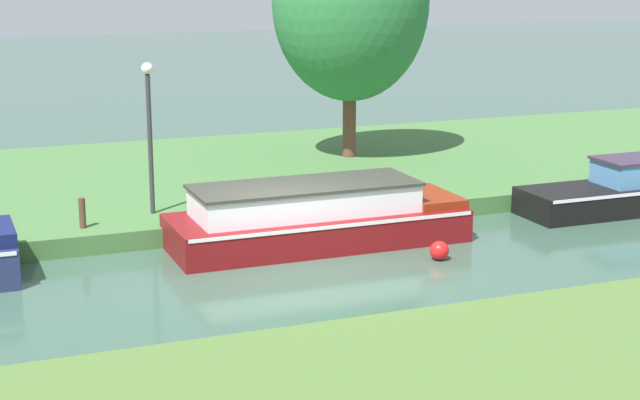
# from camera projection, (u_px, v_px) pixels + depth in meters

# --- Properties ---
(ground_plane) EXTENTS (120.00, 120.00, 0.00)m
(ground_plane) POSITION_uv_depth(u_px,v_px,m) (291.00, 265.00, 18.92)
(ground_plane) COLOR #375646
(riverbank_far) EXTENTS (72.00, 10.00, 0.40)m
(riverbank_far) POSITION_uv_depth(u_px,v_px,m) (196.00, 180.00, 25.20)
(riverbank_far) COLOR #426E38
(riverbank_far) RESTS_ON ground_plane
(maroon_narrowboat) EXTENTS (5.95, 2.12, 1.26)m
(maroon_narrowboat) POSITION_uv_depth(u_px,v_px,m) (316.00, 217.00, 20.22)
(maroon_narrowboat) COLOR maroon
(maroon_narrowboat) RESTS_ON ground_plane
(willow_tree_centre) EXTENTS (4.19, 3.59, 6.70)m
(willow_tree_centre) POSITION_uv_depth(u_px,v_px,m) (351.00, 2.00, 26.19)
(willow_tree_centre) COLOR brown
(willow_tree_centre) RESTS_ON riverbank_far
(lamp_post) EXTENTS (0.24, 0.24, 3.15)m
(lamp_post) POSITION_uv_depth(u_px,v_px,m) (149.00, 120.00, 20.70)
(lamp_post) COLOR #333338
(lamp_post) RESTS_ON riverbank_far
(mooring_post_far) EXTENTS (0.13, 0.13, 0.61)m
(mooring_post_far) POSITION_uv_depth(u_px,v_px,m) (82.00, 213.00, 19.93)
(mooring_post_far) COLOR #523627
(mooring_post_far) RESTS_ON riverbank_far
(channel_buoy) EXTENTS (0.37, 0.37, 0.37)m
(channel_buoy) POSITION_uv_depth(u_px,v_px,m) (439.00, 251.00, 19.22)
(channel_buoy) COLOR red
(channel_buoy) RESTS_ON ground_plane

